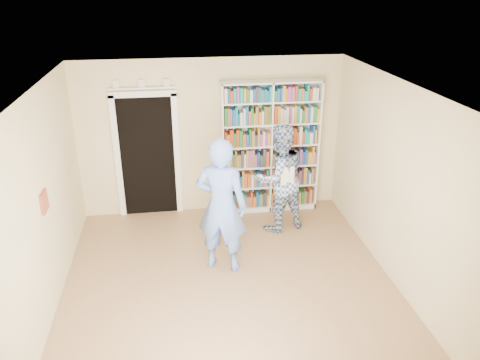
# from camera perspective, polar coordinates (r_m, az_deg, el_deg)

# --- Properties ---
(floor) EXTENTS (5.00, 5.00, 0.00)m
(floor) POSITION_cam_1_polar(r_m,az_deg,el_deg) (6.48, -1.11, -13.31)
(floor) COLOR #987149
(floor) RESTS_ON ground
(ceiling) EXTENTS (5.00, 5.00, 0.00)m
(ceiling) POSITION_cam_1_polar(r_m,az_deg,el_deg) (5.32, -1.34, 10.66)
(ceiling) COLOR white
(ceiling) RESTS_ON wall_back
(wall_back) EXTENTS (4.50, 0.00, 4.50)m
(wall_back) POSITION_cam_1_polar(r_m,az_deg,el_deg) (8.08, -3.52, 5.21)
(wall_back) COLOR beige
(wall_back) RESTS_ON floor
(wall_left) EXTENTS (0.00, 5.00, 5.00)m
(wall_left) POSITION_cam_1_polar(r_m,az_deg,el_deg) (5.95, -23.27, -3.73)
(wall_left) COLOR beige
(wall_left) RESTS_ON floor
(wall_right) EXTENTS (0.00, 5.00, 5.00)m
(wall_right) POSITION_cam_1_polar(r_m,az_deg,el_deg) (6.43, 19.10, -1.07)
(wall_right) COLOR beige
(wall_right) RESTS_ON floor
(bookshelf) EXTENTS (1.69, 0.32, 2.32)m
(bookshelf) POSITION_cam_1_polar(r_m,az_deg,el_deg) (8.13, 3.68, 4.02)
(bookshelf) COLOR white
(bookshelf) RESTS_ON floor
(doorway) EXTENTS (1.10, 0.08, 2.43)m
(doorway) POSITION_cam_1_polar(r_m,az_deg,el_deg) (8.10, -11.25, 3.56)
(doorway) COLOR black
(doorway) RESTS_ON floor
(wall_art) EXTENTS (0.03, 0.25, 0.25)m
(wall_art) POSITION_cam_1_polar(r_m,az_deg,el_deg) (6.10, -22.75, -2.45)
(wall_art) COLOR brown
(wall_art) RESTS_ON wall_left
(man_blue) EXTENTS (0.84, 0.71, 1.97)m
(man_blue) POSITION_cam_1_polar(r_m,az_deg,el_deg) (6.45, -2.27, -3.21)
(man_blue) COLOR #678CE6
(man_blue) RESTS_ON floor
(man_plaid) EXTENTS (1.04, 0.91, 1.80)m
(man_plaid) POSITION_cam_1_polar(r_m,az_deg,el_deg) (7.57, 4.78, 0.22)
(man_plaid) COLOR #2B4A84
(man_plaid) RESTS_ON floor
(paper_sheet) EXTENTS (0.22, 0.03, 0.31)m
(paper_sheet) POSITION_cam_1_polar(r_m,az_deg,el_deg) (7.29, 5.81, 0.48)
(paper_sheet) COLOR white
(paper_sheet) RESTS_ON man_plaid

